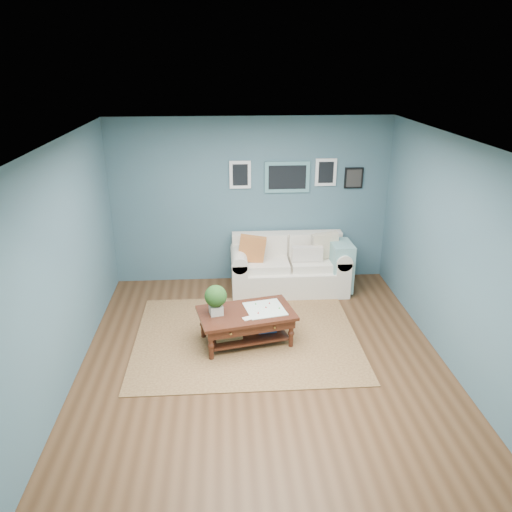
{
  "coord_description": "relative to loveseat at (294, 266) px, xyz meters",
  "views": [
    {
      "loc": [
        -0.45,
        -5.32,
        3.52
      ],
      "look_at": [
        -0.02,
        1.0,
        1.0
      ],
      "focal_mm": 35.0,
      "sensor_mm": 36.0,
      "label": 1
    }
  ],
  "objects": [
    {
      "name": "loveseat",
      "position": [
        0.0,
        0.0,
        0.0
      ],
      "size": [
        1.89,
        0.86,
        0.97
      ],
      "color": "silver",
      "rests_on": "ground"
    },
    {
      "name": "room_shell",
      "position": [
        -0.65,
        -1.97,
        0.96
      ],
      "size": [
        5.0,
        5.02,
        2.7
      ],
      "color": "brown",
      "rests_on": "ground"
    },
    {
      "name": "coffee_table",
      "position": [
        -0.92,
        -1.62,
        -0.02
      ],
      "size": [
        1.34,
        0.95,
        0.85
      ],
      "rotation": [
        0.0,
        0.0,
        0.21
      ],
      "color": "#33180E",
      "rests_on": "ground"
    },
    {
      "name": "area_rug",
      "position": [
        -0.84,
        -1.5,
        -0.39
      ],
      "size": [
        2.97,
        2.38,
        0.01
      ],
      "primitive_type": "cube",
      "color": "brown",
      "rests_on": "ground"
    }
  ]
}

